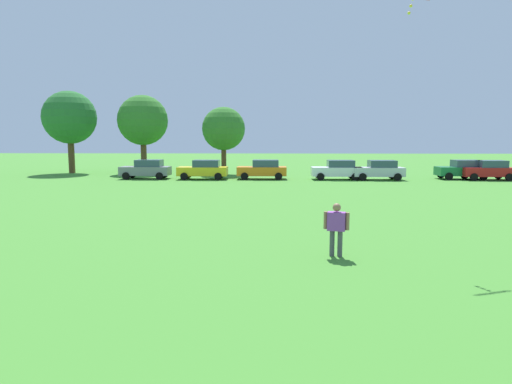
# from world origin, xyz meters

# --- Properties ---
(ground_plane) EXTENTS (160.00, 160.00, 0.00)m
(ground_plane) POSITION_xyz_m (0.00, 30.00, 0.00)
(ground_plane) COLOR #42842D
(adult_bystander) EXTENTS (0.74, 0.42, 1.61)m
(adult_bystander) POSITION_xyz_m (4.66, 14.58, 0.95)
(adult_bystander) COLOR #4C4C51
(adult_bystander) RESTS_ON ground
(parked_car_gray_0) EXTENTS (4.30, 2.02, 1.68)m
(parked_car_gray_0) POSITION_xyz_m (-8.28, 40.37, 0.86)
(parked_car_gray_0) COLOR slate
(parked_car_gray_0) RESTS_ON ground
(parked_car_yellow_1) EXTENTS (4.30, 2.02, 1.68)m
(parked_car_yellow_1) POSITION_xyz_m (-3.16, 40.09, 0.86)
(parked_car_yellow_1) COLOR yellow
(parked_car_yellow_1) RESTS_ON ground
(parked_car_orange_2) EXTENTS (4.30, 2.02, 1.68)m
(parked_car_orange_2) POSITION_xyz_m (2.00, 40.44, 0.86)
(parked_car_orange_2) COLOR orange
(parked_car_orange_2) RESTS_ON ground
(parked_car_white_3) EXTENTS (4.30, 2.02, 1.68)m
(parked_car_white_3) POSITION_xyz_m (8.50, 40.18, 0.86)
(parked_car_white_3) COLOR white
(parked_car_white_3) RESTS_ON ground
(parked_car_silver_4) EXTENTS (4.30, 2.02, 1.68)m
(parked_car_silver_4) POSITION_xyz_m (12.02, 40.02, 0.86)
(parked_car_silver_4) COLOR silver
(parked_car_silver_4) RESTS_ON ground
(parked_car_green_5) EXTENTS (4.30, 2.02, 1.68)m
(parked_car_green_5) POSITION_xyz_m (19.54, 40.90, 0.86)
(parked_car_green_5) COLOR #196B38
(parked_car_green_5) RESTS_ON ground
(parked_car_red_6) EXTENTS (4.30, 2.02, 1.68)m
(parked_car_red_6) POSITION_xyz_m (21.35, 40.23, 0.86)
(parked_car_red_6) COLOR red
(parked_car_red_6) RESTS_ON ground
(tree_far_left) EXTENTS (5.38, 5.38, 8.38)m
(tree_far_left) POSITION_xyz_m (-17.89, 46.88, 5.66)
(tree_far_left) COLOR brown
(tree_far_left) RESTS_ON ground
(tree_center) EXTENTS (5.11, 5.11, 7.97)m
(tree_center) POSITION_xyz_m (-10.44, 47.21, 5.38)
(tree_center) COLOR brown
(tree_center) RESTS_ON ground
(tree_far_right) EXTENTS (4.27, 4.27, 6.65)m
(tree_far_right) POSITION_xyz_m (-1.98, 45.78, 4.49)
(tree_far_right) COLOR brown
(tree_far_right) RESTS_ON ground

